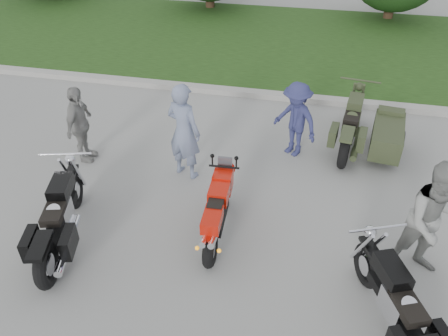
% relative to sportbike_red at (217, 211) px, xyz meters
% --- Properties ---
extents(ground, '(80.00, 80.00, 0.00)m').
position_rel_sportbike_red_xyz_m(ground, '(-0.29, -0.73, -0.53)').
color(ground, '#A1A19B').
rests_on(ground, ground).
extents(curb, '(60.00, 0.30, 0.15)m').
position_rel_sportbike_red_xyz_m(curb, '(-0.29, 5.27, -0.45)').
color(curb, '#A4A19A').
rests_on(curb, ground).
extents(grass_strip, '(60.00, 8.00, 0.14)m').
position_rel_sportbike_red_xyz_m(grass_strip, '(-0.29, 9.42, -0.46)').
color(grass_strip, '#315C1F').
rests_on(grass_strip, ground).
extents(sportbike_red, '(0.36, 1.89, 0.90)m').
position_rel_sportbike_red_xyz_m(sportbike_red, '(0.00, 0.00, 0.00)').
color(sportbike_red, black).
rests_on(sportbike_red, ground).
extents(cruiser_left, '(0.87, 2.41, 0.95)m').
position_rel_sportbike_red_xyz_m(cruiser_left, '(-2.37, -0.73, -0.04)').
color(cruiser_left, black).
rests_on(cruiser_left, ground).
extents(cruiser_right, '(1.08, 2.26, 0.92)m').
position_rel_sportbike_red_xyz_m(cruiser_right, '(2.69, -1.35, -0.06)').
color(cruiser_right, black).
rests_on(cruiser_right, ground).
extents(cruiser_sidecar, '(1.41, 2.51, 0.97)m').
position_rel_sportbike_red_xyz_m(cruiser_sidecar, '(2.56, 3.20, -0.07)').
color(cruiser_sidecar, black).
rests_on(cruiser_sidecar, ground).
extents(person_stripe, '(0.82, 0.67, 1.93)m').
position_rel_sportbike_red_xyz_m(person_stripe, '(-1.00, 1.56, 0.44)').
color(person_stripe, gray).
rests_on(person_stripe, ground).
extents(person_grey, '(1.09, 0.94, 1.92)m').
position_rel_sportbike_red_xyz_m(person_grey, '(3.13, -0.06, 0.43)').
color(person_grey, gray).
rests_on(person_grey, ground).
extents(person_denim, '(1.19, 1.07, 1.60)m').
position_rel_sportbike_red_xyz_m(person_denim, '(0.98, 2.77, 0.27)').
color(person_denim, navy).
rests_on(person_denim, ground).
extents(person_back, '(0.44, 0.96, 1.61)m').
position_rel_sportbike_red_xyz_m(person_back, '(-3.18, 1.62, 0.28)').
color(person_back, gray).
rests_on(person_back, ground).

